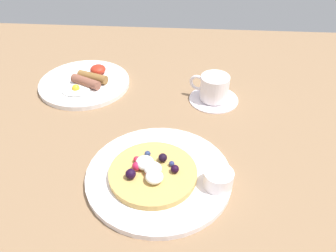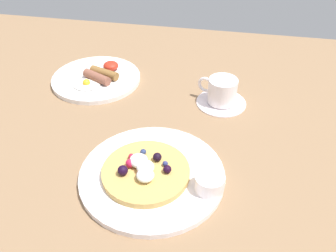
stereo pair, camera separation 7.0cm
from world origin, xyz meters
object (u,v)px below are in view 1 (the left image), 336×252
object	(u,v)px
breakfast_plate	(85,83)
coffee_saucer	(214,99)
syrup_ramekin	(218,179)
pancake_plate	(159,176)
coffee_cup	(214,87)

from	to	relation	value
breakfast_plate	coffee_saucer	world-z (taller)	breakfast_plate
syrup_ramekin	pancake_plate	bearing A→B (deg)	169.50
syrup_ramekin	breakfast_plate	bearing A→B (deg)	134.75
coffee_saucer	coffee_cup	world-z (taller)	coffee_cup
coffee_saucer	syrup_ramekin	bearing A→B (deg)	-90.37
coffee_cup	syrup_ramekin	bearing A→B (deg)	-90.04
pancake_plate	breakfast_plate	xyz separation A→B (cm)	(-23.64, 33.27, 0.00)
breakfast_plate	coffee_saucer	bearing A→B (deg)	-7.53
pancake_plate	coffee_cup	world-z (taller)	coffee_cup
coffee_saucer	coffee_cup	bearing A→B (deg)	161.07
breakfast_plate	coffee_cup	xyz separation A→B (cm)	(35.11, -4.60, 3.29)
breakfast_plate	pancake_plate	bearing A→B (deg)	-54.60
coffee_saucer	pancake_plate	bearing A→B (deg)	-112.14
syrup_ramekin	coffee_cup	world-z (taller)	coffee_cup
pancake_plate	coffee_saucer	bearing A→B (deg)	67.86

